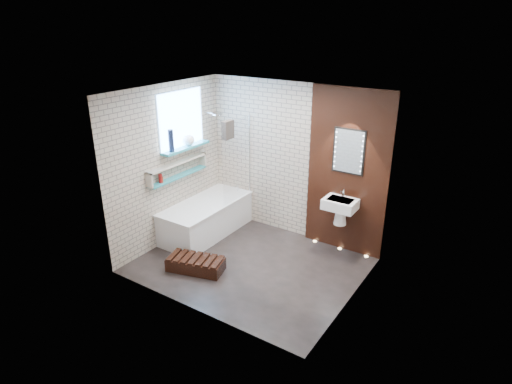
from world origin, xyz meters
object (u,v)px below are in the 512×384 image
Objects in this scene: washbasin at (340,207)px; walnut_step at (196,265)px; bath_screen at (237,160)px; led_mirror at (349,151)px; bathtub at (206,218)px.

washbasin reaches higher than walnut_step.
bath_screen is 2.00× the size of led_mirror.
led_mirror is at bearing 19.78° from bathtub.
washbasin is at bearing -90.00° from led_mirror.
led_mirror reaches higher than bath_screen.
led_mirror is (0.00, 0.16, 0.86)m from washbasin.
walnut_step is (0.27, -1.47, -1.19)m from bath_screen.
led_mirror is 0.84× the size of walnut_step.
bathtub is 2.32m from washbasin.
washbasin is 0.83× the size of led_mirror.
bath_screen is 2.41× the size of washbasin.
washbasin is 2.37m from walnut_step.
bath_screen is at bearing 51.10° from bathtub.
washbasin reaches higher than bathtub.
bath_screen is (0.35, 0.44, 0.99)m from bathtub.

